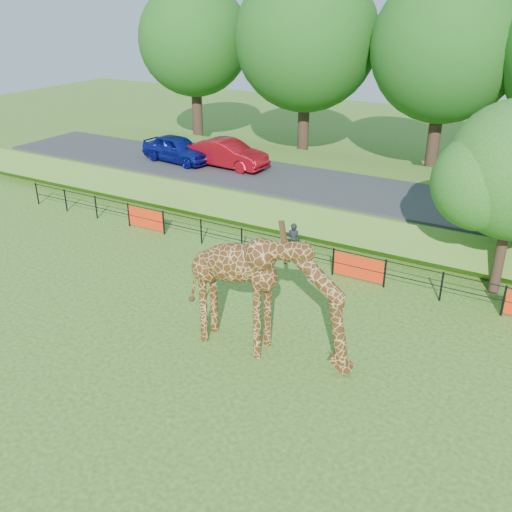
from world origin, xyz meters
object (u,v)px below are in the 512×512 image
object	(u,v)px
car_blue	(177,149)
visitor	(293,240)
car_red	(228,154)
giraffe	(267,296)

from	to	relation	value
car_blue	visitor	xyz separation A→B (m)	(9.52, -5.13, -1.40)
visitor	car_red	bearing A→B (deg)	-58.60
car_red	giraffe	bearing A→B (deg)	-140.03
car_blue	giraffe	bearing A→B (deg)	-126.96
giraffe	car_red	world-z (taller)	giraffe
car_blue	car_red	xyz separation A→B (m)	(2.91, 0.46, 0.00)
car_blue	visitor	distance (m)	10.91
visitor	giraffe	bearing A→B (deg)	91.75
giraffe	visitor	xyz separation A→B (m)	(-2.34, 6.39, -1.15)
car_blue	visitor	size ratio (longest dim) A/B	2.85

